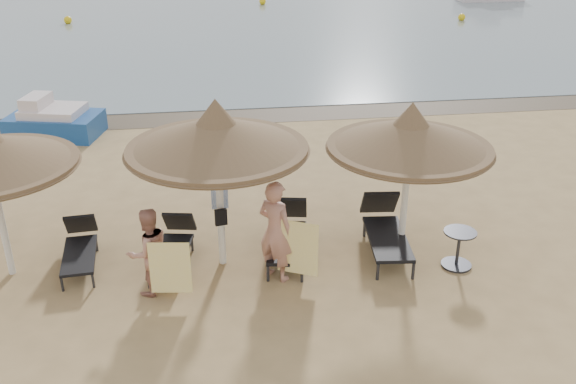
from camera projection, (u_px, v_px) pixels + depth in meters
name	position (u px, v px, depth m)	size (l,w,h in m)	color
ground	(225.00, 288.00, 11.18)	(160.00, 160.00, 0.00)	tan
wet_sand_strip	(210.00, 117.00, 19.60)	(200.00, 1.60, 0.01)	#4C3E2A
palapa_center	(217.00, 135.00, 10.86)	(3.19, 3.19, 3.16)	silver
palapa_right	(410.00, 135.00, 11.30)	(2.99, 2.99, 2.97)	silver
lounger_far_left	(80.00, 246.00, 11.80)	(0.71, 1.76, 0.77)	#2A2B32
lounger_near_left	(174.00, 244.00, 11.86)	(0.88, 1.81, 0.78)	#2A2B32
lounger_near_right	(288.00, 232.00, 12.16)	(1.02, 2.09, 0.89)	#2A2B32
lounger_far_right	(385.00, 228.00, 12.27)	(0.90, 2.17, 0.94)	#2A2B32
side_table	(458.00, 250.00, 11.69)	(0.59, 0.59, 0.72)	#2A2B32
person_left	(148.00, 246.00, 10.68)	(0.84, 0.55, 1.83)	tan
person_right	(276.00, 223.00, 11.03)	(1.00, 0.65, 2.17)	tan
towel_left	(170.00, 268.00, 10.51)	(0.68, 0.11, 0.96)	yellow
towel_right	(298.00, 248.00, 11.01)	(0.67, 0.34, 1.02)	yellow
bag_patterned	(220.00, 198.00, 11.57)	(0.30, 0.11, 0.38)	white
bag_dark	(221.00, 217.00, 11.35)	(0.23, 0.11, 0.31)	black
pedal_boat	(54.00, 121.00, 17.94)	(2.74, 2.00, 1.15)	#19488E
buoy_left	(68.00, 20.00, 33.15)	(0.40, 0.40, 0.40)	yellow
buoy_mid	(263.00, 1.00, 38.70)	(0.40, 0.40, 0.40)	yellow
buoy_right	(462.00, 17.00, 33.94)	(0.38, 0.38, 0.38)	yellow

